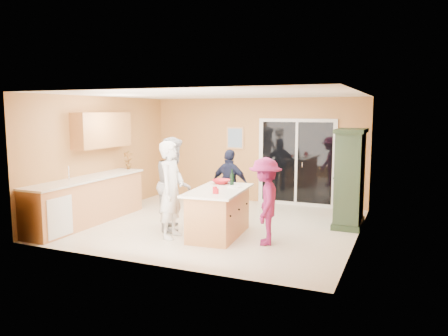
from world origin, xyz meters
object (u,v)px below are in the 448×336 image
at_px(green_hutch, 350,179).
at_px(woman_white, 171,190).
at_px(woman_grey, 174,183).
at_px(woman_navy, 230,185).
at_px(woman_magenta, 265,201).
at_px(kitchen_island, 219,214).

bearing_deg(green_hutch, woman_white, -143.88).
bearing_deg(woman_grey, woman_navy, -60.76).
height_order(woman_white, woman_magenta, woman_white).
bearing_deg(woman_navy, woman_grey, 61.64).
xyz_separation_m(kitchen_island, woman_white, (-0.74, -0.42, 0.47)).
xyz_separation_m(kitchen_island, woman_magenta, (0.93, -0.14, 0.34)).
relative_size(green_hutch, woman_grey, 1.08).
height_order(kitchen_island, woman_magenta, woman_magenta).
distance_m(kitchen_island, woman_grey, 1.13).
bearing_deg(woman_magenta, woman_navy, -154.50).
distance_m(kitchen_island, woman_navy, 1.28).
height_order(woman_white, woman_navy, woman_white).
relative_size(woman_white, woman_navy, 1.18).
xyz_separation_m(woman_navy, woman_magenta, (1.20, -1.34, 0.01)).
bearing_deg(green_hutch, woman_navy, -169.34).
relative_size(woman_grey, woman_navy, 1.20).
bearing_deg(kitchen_island, woman_magenta, -13.19).
xyz_separation_m(woman_grey, woman_navy, (0.74, 1.07, -0.15)).
distance_m(woman_grey, woman_magenta, 1.96).
bearing_deg(green_hutch, kitchen_island, -141.86).
height_order(woman_grey, woman_magenta, woman_grey).
height_order(woman_grey, woman_navy, woman_grey).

